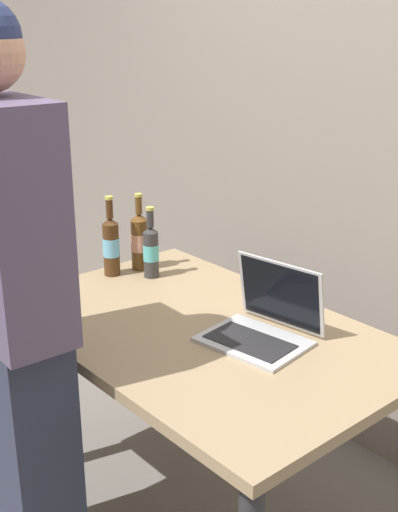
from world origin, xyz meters
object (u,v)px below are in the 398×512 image
at_px(laptop, 264,322).
at_px(beer_bottle_amber, 151,250).
at_px(beer_bottle_dark, 140,240).
at_px(person_figure, 12,320).
at_px(beer_bottle_green, 111,245).

xyz_separation_m(laptop, beer_bottle_amber, (-0.67, 0.05, 0.06)).
height_order(beer_bottle_dark, person_figure, person_figure).
xyz_separation_m(beer_bottle_green, person_figure, (0.44, -0.63, 0.02)).
bearing_deg(beer_bottle_amber, person_figure, -66.65).
distance_m(beer_bottle_dark, person_figure, 0.87).
distance_m(laptop, person_figure, 0.78).
bearing_deg(laptop, person_figure, -116.59).
relative_size(beer_bottle_dark, beer_bottle_green, 0.98).
relative_size(beer_bottle_green, beer_bottle_amber, 1.13).
bearing_deg(person_figure, beer_bottle_dark, 119.05).
bearing_deg(laptop, beer_bottle_green, -175.85).
height_order(beer_bottle_dark, beer_bottle_green, beer_bottle_green).
bearing_deg(laptop, beer_bottle_dark, 174.78).
bearing_deg(beer_bottle_amber, beer_bottle_green, -138.48).
bearing_deg(beer_bottle_amber, laptop, -4.23).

